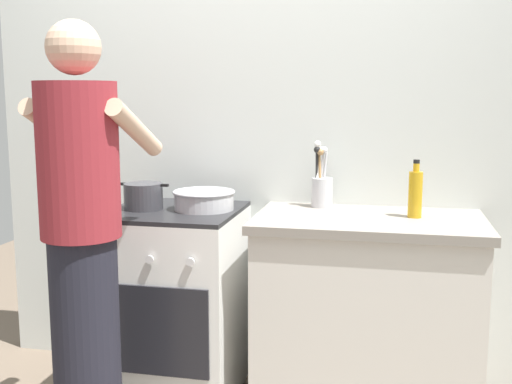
{
  "coord_description": "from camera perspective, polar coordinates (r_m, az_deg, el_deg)",
  "views": [
    {
      "loc": [
        0.64,
        -2.58,
        1.43
      ],
      "look_at": [
        0.05,
        0.12,
        1.0
      ],
      "focal_mm": 43.88,
      "sensor_mm": 36.0,
      "label": 1
    }
  ],
  "objects": [
    {
      "name": "countertop",
      "position": [
        2.9,
        10.02,
        -11.0
      ],
      "size": [
        1.0,
        0.6,
        0.9
      ],
      "color": "silver",
      "rests_on": "ground"
    },
    {
      "name": "mixing_bowl",
      "position": [
        2.92,
        -4.77,
        -0.65
      ],
      "size": [
        0.29,
        0.29,
        0.09
      ],
      "color": "#B7B7BC",
      "rests_on": "stove_range"
    },
    {
      "name": "person",
      "position": [
        2.47,
        -15.51,
        -4.83
      ],
      "size": [
        0.41,
        0.5,
        1.7
      ],
      "color": "black",
      "rests_on": "ground"
    },
    {
      "name": "stove_range",
      "position": [
        3.06,
        -7.34,
        -9.9
      ],
      "size": [
        0.6,
        0.62,
        0.9
      ],
      "color": "white",
      "rests_on": "ground"
    },
    {
      "name": "pot",
      "position": [
        2.97,
        -10.23,
        -0.38
      ],
      "size": [
        0.25,
        0.18,
        0.12
      ],
      "color": "#38383D",
      "rests_on": "stove_range"
    },
    {
      "name": "back_wall",
      "position": [
        3.11,
        4.2,
        5.52
      ],
      "size": [
        3.2,
        0.1,
        2.5
      ],
      "color": "silver",
      "rests_on": "ground"
    },
    {
      "name": "oil_bottle",
      "position": [
        2.8,
        14.32,
        -0.11
      ],
      "size": [
        0.06,
        0.06,
        0.25
      ],
      "color": "gold",
      "rests_on": "countertop"
    },
    {
      "name": "utensil_crock",
      "position": [
        2.98,
        6.0,
        0.47
      ],
      "size": [
        0.1,
        0.1,
        0.32
      ],
      "color": "silver",
      "rests_on": "countertop"
    }
  ]
}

